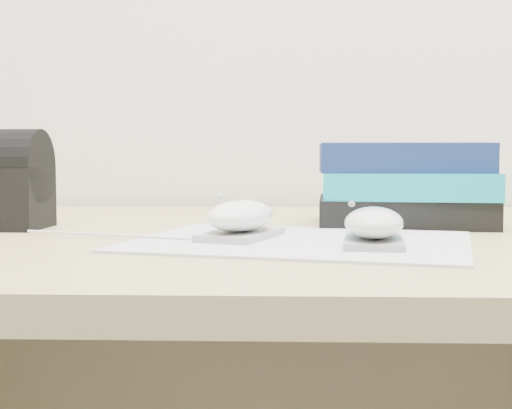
{
  "coord_description": "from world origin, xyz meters",
  "views": [
    {
      "loc": [
        -0.07,
        0.72,
        0.82
      ],
      "look_at": [
        -0.09,
        1.46,
        0.77
      ],
      "focal_mm": 50.0,
      "sensor_mm": 36.0,
      "label": 1
    }
  ],
  "objects_px": {
    "mouse_rear": "(241,219)",
    "mouse_front": "(374,226)",
    "book_stack": "(404,185)",
    "desk": "(332,403)"
  },
  "relations": [
    {
      "from": "mouse_rear",
      "to": "mouse_front",
      "type": "relative_size",
      "value": 1.14
    },
    {
      "from": "mouse_front",
      "to": "book_stack",
      "type": "relative_size",
      "value": 0.47
    },
    {
      "from": "mouse_front",
      "to": "book_stack",
      "type": "distance_m",
      "value": 0.25
    },
    {
      "from": "book_stack",
      "to": "mouse_rear",
      "type": "bearing_deg",
      "value": -138.16
    },
    {
      "from": "mouse_rear",
      "to": "book_stack",
      "type": "relative_size",
      "value": 0.54
    },
    {
      "from": "desk",
      "to": "mouse_front",
      "type": "bearing_deg",
      "value": -84.06
    },
    {
      "from": "desk",
      "to": "book_stack",
      "type": "height_order",
      "value": "book_stack"
    },
    {
      "from": "desk",
      "to": "mouse_front",
      "type": "distance_m",
      "value": 0.34
    },
    {
      "from": "book_stack",
      "to": "mouse_front",
      "type": "bearing_deg",
      "value": -106.2
    },
    {
      "from": "mouse_front",
      "to": "desk",
      "type": "bearing_deg",
      "value": 95.94
    }
  ]
}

